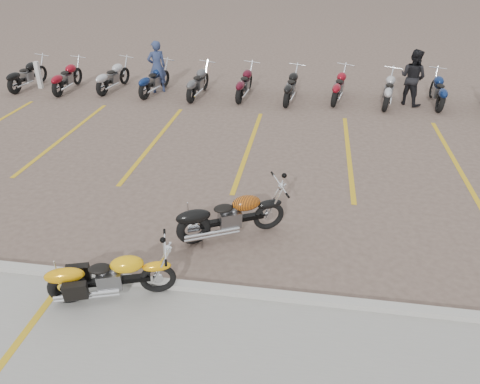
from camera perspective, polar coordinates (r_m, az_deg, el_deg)
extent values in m
plane|color=#745E53|center=(9.49, -2.28, -4.06)|extent=(100.00, 100.00, 0.00)
cube|color=#ADAAA3|center=(7.89, -5.12, -11.53)|extent=(60.00, 0.18, 0.12)
torus|color=black|center=(7.80, -9.96, -10.30)|extent=(0.59, 0.28, 0.59)
torus|color=black|center=(7.99, -20.19, -10.86)|extent=(0.64, 0.34, 0.62)
cube|color=black|center=(7.83, -15.18, -10.32)|extent=(1.15, 0.47, 0.09)
cube|color=slate|center=(7.81, -15.57, -10.03)|extent=(0.45, 0.38, 0.31)
ellipsoid|color=#ECAC0C|center=(7.61, -13.59, -8.31)|extent=(0.59, 0.44, 0.27)
ellipsoid|color=black|center=(7.68, -16.67, -8.71)|extent=(0.41, 0.33, 0.11)
torus|color=black|center=(9.21, 3.44, -2.96)|extent=(0.61, 0.38, 0.63)
torus|color=black|center=(8.85, -5.71, -4.53)|extent=(0.67, 0.45, 0.67)
cube|color=black|center=(8.97, -1.04, -3.43)|extent=(1.18, 0.67, 0.10)
cube|color=slate|center=(8.92, -1.34, -3.16)|extent=(0.49, 0.44, 0.33)
ellipsoid|color=black|center=(8.86, 0.62, -1.24)|extent=(0.64, 0.53, 0.29)
ellipsoid|color=black|center=(8.76, -2.15, -1.90)|extent=(0.45, 0.40, 0.12)
imported|color=navy|center=(17.83, -10.10, 14.80)|extent=(0.81, 0.75, 1.86)
imported|color=black|center=(17.19, 20.31, 12.98)|extent=(1.15, 1.12, 1.86)
cube|color=silver|center=(19.68, -23.36, 12.97)|extent=(0.15, 0.15, 1.00)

